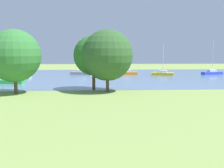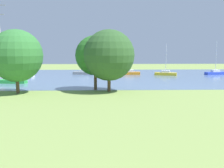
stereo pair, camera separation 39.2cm
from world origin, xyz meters
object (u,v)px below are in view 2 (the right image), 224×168
at_px(sailboat_blue, 215,73).
at_px(tree_mid_shore, 109,55).
at_px(sailboat_orange, 130,73).
at_px(sailboat_green, 12,81).
at_px(tree_east_far, 16,56).
at_px(sailboat_gray, 84,72).
at_px(tree_east_near, 95,56).
at_px(sailboat_white, 23,74).
at_px(sailboat_yellow, 166,73).

height_order(sailboat_blue, tree_mid_shore, tree_mid_shore).
xyz_separation_m(sailboat_orange, tree_mid_shore, (-5.37, -25.25, 4.48)).
distance_m(sailboat_green, tree_east_far, 12.42).
relative_size(tree_east_far, tree_mid_shore, 0.99).
relative_size(sailboat_blue, sailboat_gray, 0.97).
bearing_deg(sailboat_gray, tree_east_near, -82.22).
relative_size(sailboat_orange, tree_east_far, 0.66).
distance_m(sailboat_white, sailboat_orange, 23.57).
relative_size(tree_east_near, tree_mid_shore, 0.92).
bearing_deg(sailboat_gray, tree_east_far, -104.10).
xyz_separation_m(sailboat_green, sailboat_gray, (11.02, 16.19, 0.02)).
height_order(sailboat_green, tree_east_far, tree_east_far).
bearing_deg(sailboat_white, sailboat_orange, 7.91).
bearing_deg(sailboat_green, sailboat_blue, 19.83).
height_order(sailboat_yellow, sailboat_green, sailboat_yellow).
relative_size(sailboat_green, tree_mid_shore, 0.72).
height_order(sailboat_blue, sailboat_yellow, sailboat_blue).
relative_size(sailboat_orange, tree_mid_shore, 0.65).
bearing_deg(sailboat_green, sailboat_yellow, 24.42).
distance_m(sailboat_gray, tree_mid_shore, 26.82).
xyz_separation_m(sailboat_blue, tree_east_far, (-37.09, -25.70, 4.41)).
relative_size(sailboat_orange, tree_east_near, 0.71).
xyz_separation_m(sailboat_gray, tree_east_near, (3.30, -24.17, 4.38)).
distance_m(sailboat_yellow, sailboat_orange, 8.13).
distance_m(sailboat_orange, tree_east_near, 24.97).
relative_size(sailboat_green, sailboat_orange, 1.10).
xyz_separation_m(sailboat_gray, sailboat_orange, (10.57, -0.69, -0.03)).
relative_size(sailboat_white, sailboat_green, 1.01).
relative_size(sailboat_yellow, sailboat_gray, 0.87).
distance_m(sailboat_white, sailboat_gray, 13.37).
distance_m(sailboat_orange, tree_mid_shore, 26.20).
distance_m(tree_east_far, tree_east_near, 10.47).
bearing_deg(tree_east_near, sailboat_orange, 72.81).
bearing_deg(sailboat_blue, sailboat_green, -160.17).
xyz_separation_m(tree_east_near, tree_mid_shore, (1.89, -1.77, 0.08)).
bearing_deg(sailboat_blue, sailboat_white, -176.50).
relative_size(sailboat_yellow, sailboat_white, 1.15).
xyz_separation_m(sailboat_green, tree_mid_shore, (16.21, -9.74, 4.48)).
height_order(tree_east_near, tree_mid_shore, tree_mid_shore).
relative_size(sailboat_white, sailboat_orange, 1.11).
distance_m(sailboat_orange, tree_east_far, 31.82).
xyz_separation_m(sailboat_green, tree_east_far, (4.24, -10.80, 4.43)).
bearing_deg(tree_east_far, sailboat_white, 104.57).
distance_m(sailboat_yellow, sailboat_green, 32.32).
bearing_deg(tree_east_far, sailboat_gray, 75.90).
bearing_deg(sailboat_orange, sailboat_gray, 176.28).
relative_size(sailboat_blue, tree_mid_shore, 0.93).
height_order(sailboat_blue, sailboat_green, sailboat_blue).
relative_size(sailboat_blue, tree_east_far, 0.94).
bearing_deg(tree_east_far, sailboat_yellow, 43.80).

